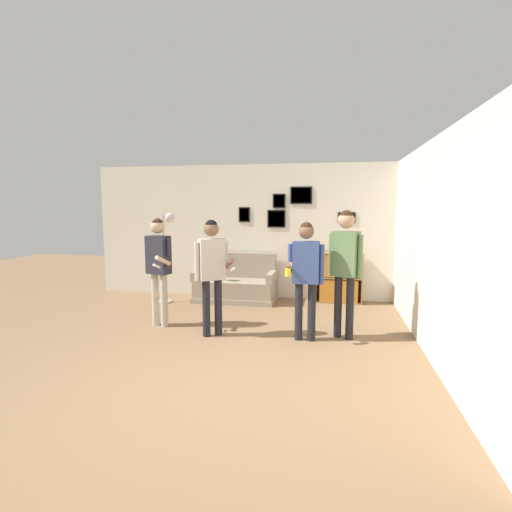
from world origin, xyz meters
The scene contains 11 objects.
ground_plane centered at (0.00, 0.00, 0.00)m, with size 20.00×20.00×0.00m, color #846647.
wall_back centered at (0.00, 4.34, 1.35)m, with size 7.34×0.08×2.70m.
wall_right centered at (2.50, 2.15, 1.35)m, with size 0.06×6.71×2.70m.
couch centered at (-0.59, 3.92, 0.30)m, with size 1.59×0.80×0.93m.
bookshelf centered at (1.42, 4.12, 0.49)m, with size 0.89×0.30×0.98m.
floor_lamp centered at (-1.90, 3.49, 1.30)m, with size 0.46×0.28×1.74m.
person_player_foreground_left centered at (-1.35, 2.03, 1.04)m, with size 0.48×0.55×1.68m.
person_player_foreground_center centered at (-0.40, 1.72, 1.03)m, with size 0.60×0.37×1.68m.
person_watcher_holding_cup centered at (0.93, 1.77, 1.01)m, with size 0.51×0.41×1.65m.
person_spectator_near_bookshelf centered at (1.46, 1.97, 1.13)m, with size 0.46×0.34×1.81m.
drinking_cup centered at (1.36, 4.12, 1.02)m, with size 0.09×0.09×0.09m.
Camera 1 is at (1.27, -3.67, 1.87)m, focal length 28.00 mm.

